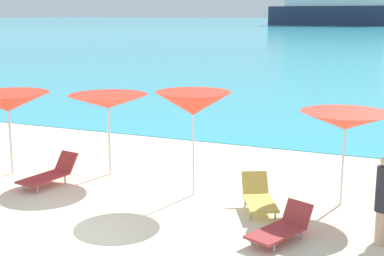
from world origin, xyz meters
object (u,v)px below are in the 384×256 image
umbrella_3 (108,102)px  lounge_chair_4 (282,227)px  umbrella_4 (193,104)px  lounge_chair_3 (50,173)px  lounge_chair_5 (259,197)px  umbrella_2 (8,102)px  beachgoer_4 (384,198)px  umbrella_5 (345,121)px

umbrella_3 → lounge_chair_4: 5.95m
umbrella_4 → umbrella_3: bearing=164.8°
lounge_chair_3 → lounge_chair_5: 5.21m
umbrella_4 → lounge_chair_5: bearing=-12.4°
umbrella_3 → lounge_chair_5: 4.74m
lounge_chair_3 → lounge_chair_4: 6.14m
umbrella_2 → lounge_chair_5: umbrella_2 is taller
umbrella_4 → beachgoer_4: (4.21, -1.19, -1.26)m
lounge_chair_4 → beachgoer_4: bearing=39.7°
umbrella_2 → lounge_chair_5: size_ratio=1.49×
umbrella_2 → beachgoer_4: size_ratio=1.38×
umbrella_2 → umbrella_3: 2.59m
lounge_chair_4 → umbrella_5: bearing=95.3°
umbrella_3 → lounge_chair_4: size_ratio=1.42×
umbrella_5 → beachgoer_4: umbrella_5 is taller
umbrella_4 → lounge_chair_4: (2.50, -1.72, -1.90)m
lounge_chair_4 → lounge_chair_5: lounge_chair_5 is taller
umbrella_2 → lounge_chair_3: 2.25m
lounge_chair_3 → lounge_chair_5: bearing=12.8°
lounge_chair_5 → beachgoer_4: size_ratio=0.92×
umbrella_3 → lounge_chair_5: umbrella_3 is taller
umbrella_4 → lounge_chair_4: umbrella_4 is taller
umbrella_5 → lounge_chair_3: 7.08m
umbrella_2 → umbrella_5: (8.30, 0.88, -0.01)m
umbrella_2 → lounge_chair_4: bearing=-11.3°
lounge_chair_3 → umbrella_5: bearing=20.7°
umbrella_3 → beachgoer_4: bearing=-15.6°
lounge_chair_4 → lounge_chair_5: bearing=144.1°
lounge_chair_4 → umbrella_2: bearing=-168.8°
umbrella_3 → beachgoer_4: 7.20m
lounge_chair_3 → beachgoer_4: (7.75, -0.56, 0.60)m
umbrella_3 → lounge_chair_4: (5.16, -2.44, -1.67)m
umbrella_4 → lounge_chair_3: umbrella_4 is taller
umbrella_3 → beachgoer_4: (6.87, -1.91, -1.03)m
lounge_chair_3 → lounge_chair_5: lounge_chair_3 is taller
umbrella_4 → lounge_chair_5: umbrella_4 is taller
umbrella_3 → umbrella_4: umbrella_4 is taller
umbrella_2 → lounge_chair_3: umbrella_2 is taller
beachgoer_4 → umbrella_4: bearing=-92.4°
umbrella_3 → umbrella_5: size_ratio=1.02×
lounge_chair_3 → lounge_chair_4: lounge_chair_3 is taller
umbrella_3 → umbrella_5: bearing=-0.5°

